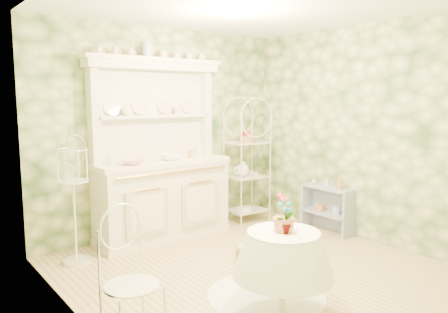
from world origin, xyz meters
TOP-DOWN VIEW (x-y plane):
  - floor at (0.00, 0.00)m, footprint 3.60×3.60m
  - ceiling at (0.00, 0.00)m, footprint 3.60×3.60m
  - wall_left at (-1.80, 0.00)m, footprint 3.60×3.60m
  - wall_right at (1.80, 0.00)m, footprint 3.60×3.60m
  - wall_back at (0.00, 1.80)m, footprint 3.60×3.60m
  - wall_front at (0.00, -1.80)m, footprint 3.60×3.60m
  - kitchen_dresser at (-0.20, 1.52)m, footprint 1.87×0.61m
  - bakers_rack at (1.19, 1.48)m, footprint 0.61×0.46m
  - side_shelf at (1.68, 0.39)m, footprint 0.27×0.68m
  - round_table at (-0.44, -0.86)m, footprint 0.88×0.88m
  - cafe_chair at (-1.62, -0.51)m, footprint 0.41×0.41m
  - birdcage_stand at (-1.39, 1.33)m, footprint 0.35×0.35m
  - floor_basket at (0.10, 0.15)m, footprint 0.43×0.43m
  - lace_rug at (-0.31, -0.53)m, footprint 1.30×1.30m
  - bowl_floral at (-0.65, 1.43)m, footprint 0.38×0.38m
  - bowl_white at (-0.12, 1.47)m, footprint 0.31×0.31m
  - cup_left at (-0.59, 1.68)m, footprint 0.15×0.15m
  - cup_right at (0.13, 1.68)m, footprint 0.13×0.13m
  - potted_geranium at (-0.47, -0.91)m, footprint 0.16×0.12m
  - bottle_amber at (1.68, 0.20)m, footprint 0.08×0.08m
  - bottle_blue at (1.68, 0.40)m, footprint 0.06×0.06m
  - bottle_glass at (1.68, 0.63)m, footprint 0.09×0.09m

SIDE VIEW (x-z plane):
  - floor at x=0.00m, z-range 0.00..0.00m
  - lace_rug at x=-0.31m, z-range 0.00..0.01m
  - floor_basket at x=0.10m, z-range 0.00..0.22m
  - side_shelf at x=1.68m, z-range 0.00..0.58m
  - cafe_chair at x=-1.62m, z-range 0.00..0.78m
  - round_table at x=-0.44m, z-range 0.00..0.78m
  - bottle_glass at x=1.68m, z-range 0.60..0.69m
  - bottle_blue at x=1.68m, z-range 0.60..0.71m
  - birdcage_stand at x=-1.39m, z-range 0.00..1.35m
  - bottle_amber at x=1.68m, z-range 0.60..0.77m
  - potted_geranium at x=-0.47m, z-range 0.70..1.00m
  - bakers_rack at x=1.19m, z-range 0.00..1.89m
  - bowl_floral at x=-0.65m, z-range 0.98..1.05m
  - bowl_white at x=-0.12m, z-range 0.98..1.06m
  - kitchen_dresser at x=-0.20m, z-range 0.00..2.29m
  - wall_left at x=-1.80m, z-range 1.35..1.35m
  - wall_right at x=1.80m, z-range 1.35..1.35m
  - wall_back at x=0.00m, z-range 1.35..1.35m
  - wall_front at x=0.00m, z-range 1.35..1.35m
  - cup_left at x=-0.59m, z-range 1.56..1.66m
  - cup_right at x=0.13m, z-range 1.56..1.66m
  - ceiling at x=0.00m, z-range 2.70..2.70m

